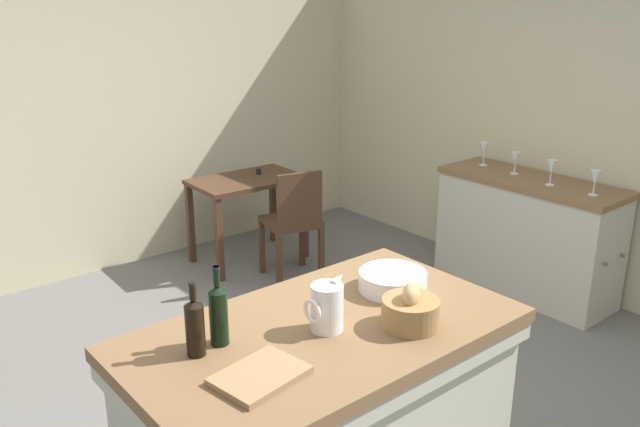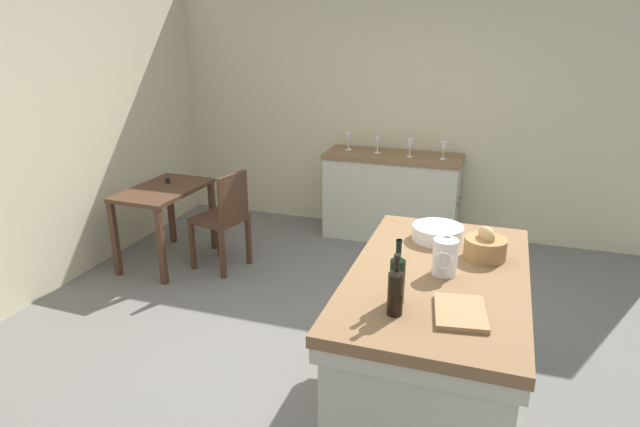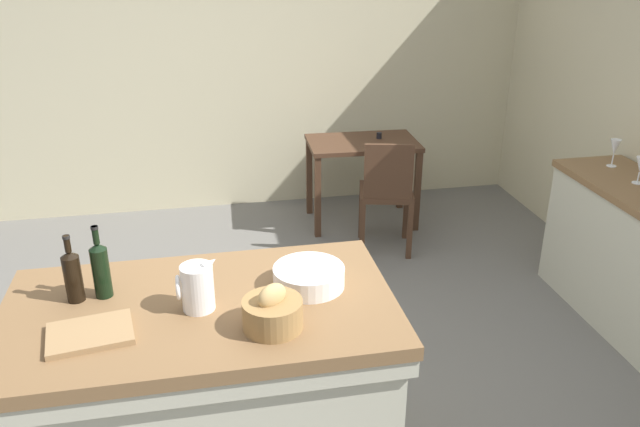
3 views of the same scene
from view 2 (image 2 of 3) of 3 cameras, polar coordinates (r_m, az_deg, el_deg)
name	(u,v)px [view 2 (image 2 of 3)]	position (r m, az deg, el deg)	size (l,w,h in m)	color
ground_plane	(335,354)	(3.88, 1.57, -14.47)	(6.76, 6.76, 0.00)	#66635E
wall_back	(6,142)	(4.76, -29.93, 6.43)	(5.32, 0.12, 2.60)	beige
wall_right	(410,109)	(5.82, 9.39, 10.72)	(0.12, 5.20, 2.60)	beige
island_table	(433,341)	(3.17, 11.71, -12.92)	(1.60, 0.91, 0.91)	brown
side_cabinet	(391,196)	(5.70, 7.43, 1.81)	(0.52, 1.39, 0.89)	brown
writing_desk	(164,200)	(5.21, -15.95, 1.34)	(0.92, 0.59, 0.77)	#472D1E
wooden_chair	(224,217)	(4.98, -9.97, -0.34)	(0.48, 0.48, 0.91)	#472D1E
pitcher	(445,256)	(2.92, 12.90, -4.37)	(0.17, 0.13, 0.23)	white
wash_bowl	(438,233)	(3.38, 12.15, -1.97)	(0.31, 0.31, 0.09)	white
bread_basket	(485,247)	(3.18, 16.85, -3.33)	(0.23, 0.23, 0.19)	olive
cutting_board	(460,312)	(2.59, 14.42, -9.94)	(0.31, 0.23, 0.02)	#99754C
wine_bottle_dark	(397,278)	(2.58, 8.06, -6.63)	(0.07, 0.07, 0.32)	black
wine_bottle_amber	(396,290)	(2.49, 7.88, -7.94)	(0.07, 0.07, 0.29)	black
wine_glass_far_left	(444,147)	(5.44, 12.76, 6.75)	(0.07, 0.07, 0.17)	white
wine_glass_left	(410,144)	(5.48, 9.37, 7.13)	(0.07, 0.07, 0.18)	white
wine_glass_middle	(378,142)	(5.61, 6.02, 7.46)	(0.07, 0.07, 0.17)	white
wine_glass_right	(349,138)	(5.71, 3.02, 7.87)	(0.07, 0.07, 0.18)	white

